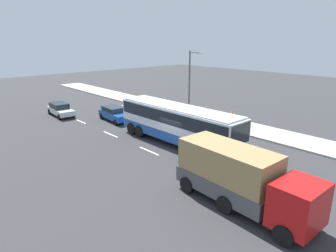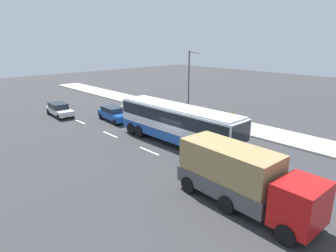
{
  "view_description": "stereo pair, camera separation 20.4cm",
  "coord_description": "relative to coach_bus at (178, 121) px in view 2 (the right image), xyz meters",
  "views": [
    {
      "loc": [
        16.34,
        -15.97,
        8.58
      ],
      "look_at": [
        -1.25,
        0.06,
        1.54
      ],
      "focal_mm": 31.23,
      "sensor_mm": 36.0,
      "label": 1
    },
    {
      "loc": [
        16.2,
        -16.12,
        8.58
      ],
      "look_at": [
        -1.25,
        0.06,
        1.54
      ],
      "focal_mm": 31.23,
      "sensor_mm": 36.0,
      "label": 2
    }
  ],
  "objects": [
    {
      "name": "street_lamp",
      "position": [
        -5.1,
        6.87,
        2.23
      ],
      "size": [
        1.53,
        0.24,
        7.33
      ],
      "color": "#47474C",
      "rests_on": "sidewalk_curb"
    },
    {
      "name": "ground_plane",
      "position": [
        0.48,
        -0.43,
        -2.07
      ],
      "size": [
        120.0,
        120.0,
        0.0
      ],
      "primitive_type": "plane",
      "color": "#333335"
    },
    {
      "name": "coach_bus",
      "position": [
        0.0,
        0.0,
        0.0
      ],
      "size": [
        12.32,
        2.73,
        3.33
      ],
      "rotation": [
        0.0,
        0.0,
        0.01
      ],
      "color": "#1E4C9E",
      "rests_on": "ground_plane"
    },
    {
      "name": "car_white_minivan",
      "position": [
        -10.38,
        3.58,
        -1.29
      ],
      "size": [
        4.51,
        2.13,
        1.46
      ],
      "rotation": [
        0.0,
        0.0,
        -0.03
      ],
      "color": "white",
      "rests_on": "ground_plane"
    },
    {
      "name": "car_blue_saloon",
      "position": [
        -10.15,
        0.24,
        -1.27
      ],
      "size": [
        4.67,
        2.2,
        1.52
      ],
      "rotation": [
        0.0,
        0.0,
        -0.07
      ],
      "color": "#194799",
      "rests_on": "ground_plane"
    },
    {
      "name": "sidewalk_curb",
      "position": [
        0.48,
        8.34,
        -2.0
      ],
      "size": [
        80.0,
        4.0,
        0.15
      ],
      "primitive_type": "cube",
      "color": "#A8A399",
      "rests_on": "ground_plane"
    },
    {
      "name": "lane_centreline",
      "position": [
        0.04,
        -2.76,
        -2.07
      ],
      "size": [
        40.87,
        0.16,
        0.01
      ],
      "color": "white",
      "rests_on": "ground_plane"
    },
    {
      "name": "cargo_truck",
      "position": [
        9.11,
        -4.22,
        -0.39
      ],
      "size": [
        7.9,
        2.84,
        3.13
      ],
      "rotation": [
        0.0,
        0.0,
        -0.04
      ],
      "color": "red",
      "rests_on": "ground_plane"
    },
    {
      "name": "pedestrian_at_crossing",
      "position": [
        -3.01,
        7.28,
        -1.01
      ],
      "size": [
        0.32,
        0.32,
        1.59
      ],
      "rotation": [
        0.0,
        0.0,
        6.18
      ],
      "color": "black",
      "rests_on": "sidewalk_curb"
    },
    {
      "name": "car_silver_hatch",
      "position": [
        -16.35,
        -3.26,
        -1.3
      ],
      "size": [
        4.7,
        2.03,
        1.46
      ],
      "rotation": [
        0.0,
        0.0,
        -0.05
      ],
      "color": "silver",
      "rests_on": "ground_plane"
    },
    {
      "name": "pedestrian_near_curb",
      "position": [
        -0.09,
        7.89,
        -1.06
      ],
      "size": [
        0.32,
        0.32,
        1.51
      ],
      "rotation": [
        0.0,
        0.0,
        0.45
      ],
      "color": "brown",
      "rests_on": "sidewalk_curb"
    }
  ]
}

